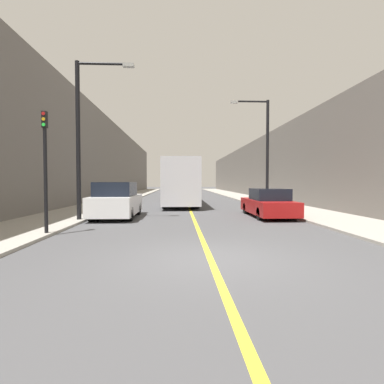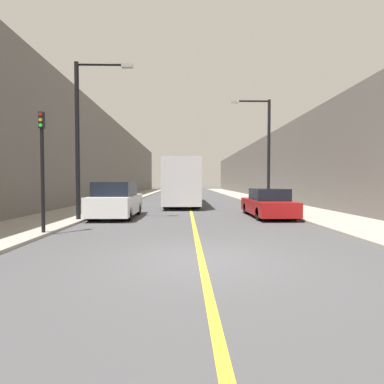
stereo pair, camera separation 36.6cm
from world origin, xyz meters
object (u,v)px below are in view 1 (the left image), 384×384
parked_suv_left (117,201)px  street_lamp_left (83,129)px  street_lamp_right (264,146)px  bus (180,182)px  car_right_near (268,204)px  traffic_light (45,167)px

parked_suv_left → street_lamp_left: street_lamp_left is taller
street_lamp_left → street_lamp_right: (10.13, 6.28, 0.04)m
bus → parked_suv_left: (-3.30, -8.58, -0.97)m
parked_suv_left → street_lamp_left: (-1.18, -1.41, 3.38)m
car_right_near → street_lamp_left: 9.78m
bus → parked_suv_left: 9.24m
street_lamp_left → bus: bearing=65.9°
bus → street_lamp_left: street_lamp_left is taller
parked_suv_left → car_right_near: parked_suv_left is taller
bus → traffic_light: size_ratio=2.71×
street_lamp_left → car_right_near: bearing=9.4°
street_lamp_right → bus: bearing=146.8°
parked_suv_left → street_lamp_left: size_ratio=0.64×
bus → parked_suv_left: bus is taller
parked_suv_left → car_right_near: (7.82, 0.08, -0.17)m
parked_suv_left → street_lamp_right: size_ratio=0.63×
bus → street_lamp_left: size_ratio=1.54×
bus → street_lamp_right: (5.66, -3.71, 2.45)m
parked_suv_left → traffic_light: bearing=-104.7°
bus → street_lamp_right: size_ratio=1.52×
street_lamp_left → traffic_light: size_ratio=1.76×
bus → street_lamp_right: 7.19m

